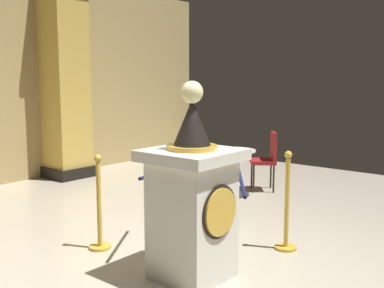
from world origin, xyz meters
name	(u,v)px	position (x,y,z in m)	size (l,w,h in m)	color
ground_plane	(186,268)	(0.00, 0.00, 0.00)	(11.45, 11.45, 0.00)	#B2A893
pedestal_clock	(192,202)	(-0.12, -0.17, 0.72)	(0.77, 0.77, 1.81)	silver
stanchion_near	(287,215)	(1.08, -0.49, 0.38)	(0.24, 0.24, 1.07)	gold
stanchion_far	(99,216)	(-0.19, 1.06, 0.36)	(0.24, 0.24, 1.03)	gold
velvet_rope	(193,177)	(0.45, 0.29, 0.79)	(1.44, 1.45, 0.22)	#141947
column_right	(65,83)	(1.84, 4.48, 1.74)	(0.81, 0.81, 3.51)	black
cafe_table	(236,166)	(2.68, 1.26, 0.46)	(0.61, 0.61, 0.72)	#332D28
cafe_chair_red	(267,156)	(3.28, 1.05, 0.57)	(0.56, 0.56, 0.96)	black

